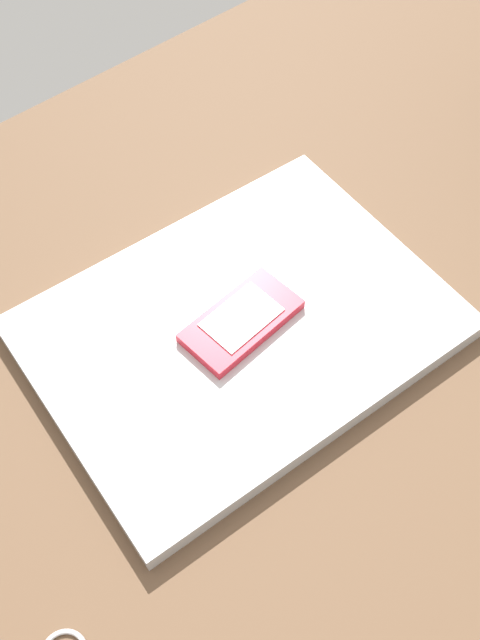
% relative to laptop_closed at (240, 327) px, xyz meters
% --- Properties ---
extents(desk_surface, '(1.20, 0.80, 0.03)m').
position_rel_laptop_closed_xyz_m(desk_surface, '(-0.09, 0.03, -0.02)').
color(desk_surface, brown).
rests_on(desk_surface, ground).
extents(laptop_closed, '(0.36, 0.27, 0.02)m').
position_rel_laptop_closed_xyz_m(laptop_closed, '(0.00, 0.00, 0.00)').
color(laptop_closed, '#B7BABC').
rests_on(laptop_closed, desk_surface).
extents(cell_phone_on_laptop, '(0.10, 0.06, 0.01)m').
position_rel_laptop_closed_xyz_m(cell_phone_on_laptop, '(0.00, 0.00, 0.01)').
color(cell_phone_on_laptop, red).
rests_on(cell_phone_on_laptop, laptop_closed).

